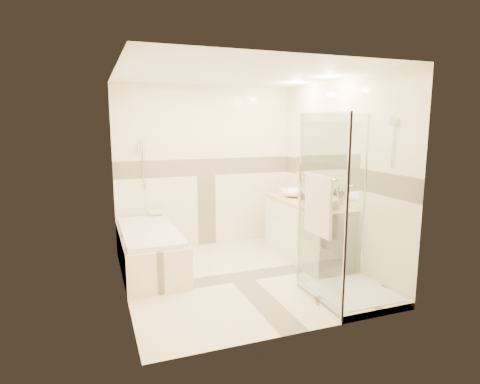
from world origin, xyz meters
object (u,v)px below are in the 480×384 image
object	(u,v)px
bathtub	(150,248)
amenity_bottle_a	(307,196)
vanity	(306,230)
amenity_bottle_b	(301,195)
shower_enclosure	(341,254)
vessel_sink_far	(323,201)
vessel_sink_near	(293,192)

from	to	relation	value
bathtub	amenity_bottle_a	xyz separation A→B (m)	(2.13, -0.39, 0.63)
bathtub	amenity_bottle_a	size ratio (longest dim) A/B	10.34
bathtub	vanity	bearing A→B (deg)	-9.25
bathtub	amenity_bottle_b	world-z (taller)	amenity_bottle_b
shower_enclosure	amenity_bottle_a	xyz separation A→B (m)	(0.27, 1.23, 0.43)
vessel_sink_far	amenity_bottle_b	distance (m)	0.57
vessel_sink_far	amenity_bottle_b	world-z (taller)	vessel_sink_far
vessel_sink_near	vessel_sink_far	world-z (taller)	vessel_sink_far
vessel_sink_far	amenity_bottle_a	size ratio (longest dim) A/B	2.65
vessel_sink_far	amenity_bottle_a	xyz separation A→B (m)	(0.00, 0.40, -0.00)
bathtub	shower_enclosure	xyz separation A→B (m)	(1.86, -1.62, 0.20)
vanity	vessel_sink_far	world-z (taller)	vessel_sink_far
vessel_sink_far	amenity_bottle_a	distance (m)	0.40
shower_enclosure	vessel_sink_near	bearing A→B (deg)	80.58
amenity_bottle_a	amenity_bottle_b	xyz separation A→B (m)	(0.00, 0.17, -0.02)
bathtub	vessel_sink_near	bearing A→B (deg)	0.61
bathtub	vanity	xyz separation A→B (m)	(2.15, -0.35, 0.12)
bathtub	vanity	world-z (taller)	vanity
amenity_bottle_a	vessel_sink_far	bearing A→B (deg)	-90.00
vessel_sink_near	amenity_bottle_a	bearing A→B (deg)	-90.00
vessel_sink_near	vessel_sink_far	distance (m)	0.82
shower_enclosure	vessel_sink_near	world-z (taller)	shower_enclosure
vessel_sink_far	bathtub	bearing A→B (deg)	159.60
vessel_sink_near	amenity_bottle_a	xyz separation A→B (m)	(0.00, -0.41, 0.01)
vanity	shower_enclosure	xyz separation A→B (m)	(-0.29, -1.27, 0.08)
vessel_sink_near	vessel_sink_far	bearing A→B (deg)	-90.00
vessel_sink_near	vanity	bearing A→B (deg)	-86.93
bathtub	amenity_bottle_b	bearing A→B (deg)	-5.96
vessel_sink_near	amenity_bottle_a	size ratio (longest dim) A/B	2.14
amenity_bottle_a	amenity_bottle_b	size ratio (longest dim) A/B	1.25
vessel_sink_near	vessel_sink_far	xyz separation A→B (m)	(0.00, -0.81, 0.02)
amenity_bottle_a	amenity_bottle_b	world-z (taller)	amenity_bottle_a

